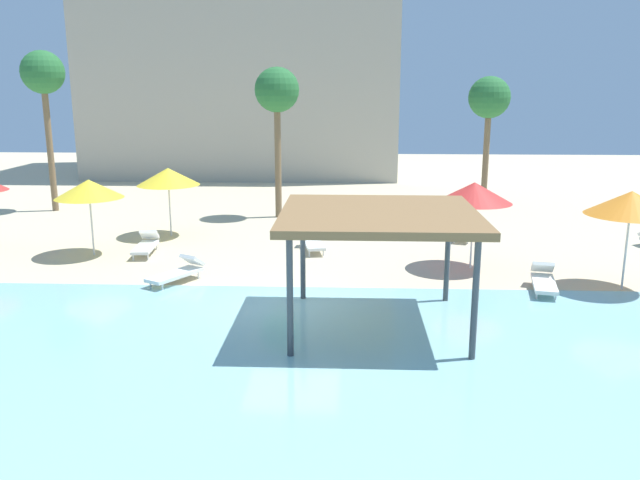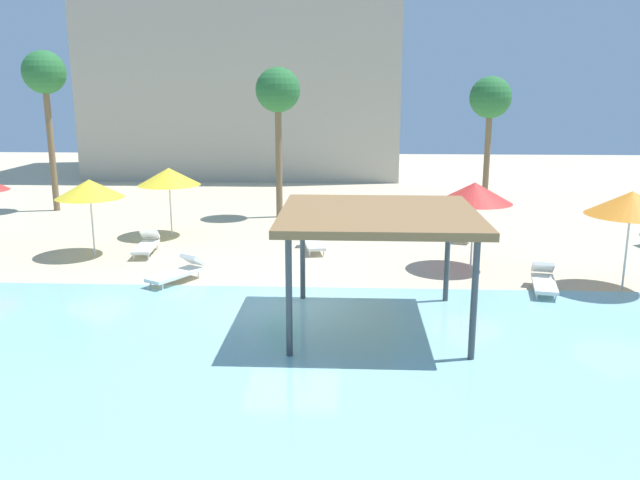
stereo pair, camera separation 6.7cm
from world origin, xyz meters
The scene contains 16 objects.
ground_plane centered at (0.00, 0.00, 0.00)m, with size 80.00×80.00×0.00m, color beige.
lagoon_water centered at (0.00, -5.25, 0.02)m, with size 44.00×13.50×0.04m, color #8CC6CC.
shade_pavilion centered at (2.16, -1.40, 2.64)m, with size 4.50×4.50×2.81m.
beach_umbrella_yellow_1 centered at (-5.36, 7.98, 2.29)m, with size 2.36×2.36×2.61m.
beach_umbrella_red_2 centered at (5.32, 3.85, 2.41)m, with size 2.33×2.33×2.73m.
beach_umbrella_yellow_3 centered at (-7.20, 4.95, 2.27)m, with size 2.26×2.26×2.59m.
beach_umbrella_orange_4 centered at (9.21, 1.82, 2.47)m, with size 2.43×2.43×2.81m.
lounge_chair_0 centered at (0.22, 5.97, 0.33)m, with size 0.95×1.98×0.74m.
lounge_chair_1 centered at (-3.48, 1.93, 0.33)m, with size 1.48×1.94×0.74m.
lounge_chair_2 centered at (5.85, 8.00, 0.33)m, with size 1.13×1.99×0.74m.
lounge_chair_4 centered at (6.93, 1.55, 0.33)m, with size 0.96×1.98×0.74m.
lounge_chair_5 centered at (-5.47, 5.20, 0.33)m, with size 0.77×1.94×0.74m.
palm_tree_0 centered at (-1.62, 11.88, 5.31)m, with size 1.90×1.90×6.43m.
palm_tree_1 centered at (7.83, 14.41, 4.99)m, with size 1.90×1.90×6.08m.
palm_tree_2 centered at (-12.13, 12.91, 6.02)m, with size 1.90×1.90×7.18m.
hotel_block_0 centered at (-5.32, 28.05, 8.64)m, with size 19.37×11.30×17.29m, color #B2A893.
Camera 2 is at (1.51, -15.97, 5.55)m, focal length 36.21 mm.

